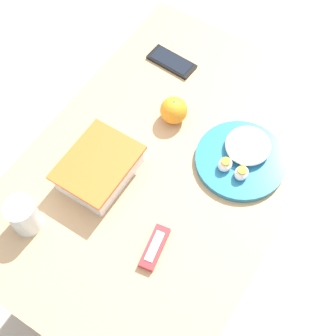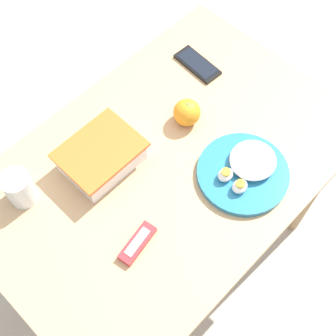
{
  "view_description": "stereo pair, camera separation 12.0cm",
  "coord_description": "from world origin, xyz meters",
  "views": [
    {
      "loc": [
        -0.51,
        -0.34,
        1.81
      ],
      "look_at": [
        -0.02,
        -0.02,
        0.76
      ],
      "focal_mm": 50.0,
      "sensor_mm": 36.0,
      "label": 1
    },
    {
      "loc": [
        -0.44,
        -0.43,
        1.81
      ],
      "look_at": [
        -0.02,
        -0.02,
        0.76
      ],
      "focal_mm": 50.0,
      "sensor_mm": 36.0,
      "label": 2
    }
  ],
  "objects": [
    {
      "name": "rice_plate",
      "position": [
        0.12,
        -0.17,
        0.75
      ],
      "size": [
        0.24,
        0.24,
        0.05
      ],
      "color": "teal",
      "rests_on": "table"
    },
    {
      "name": "food_container",
      "position": [
        -0.12,
        0.12,
        0.76
      ],
      "size": [
        0.21,
        0.16,
        0.07
      ],
      "color": "white",
      "rests_on": "table"
    },
    {
      "name": "orange_fruit",
      "position": [
        0.14,
        0.06,
        0.77
      ],
      "size": [
        0.08,
        0.08,
        0.08
      ],
      "color": "orange",
      "rests_on": "table"
    },
    {
      "name": "table",
      "position": [
        0.0,
        0.0,
        0.61
      ],
      "size": [
        1.02,
        0.68,
        0.73
      ],
      "color": "tan",
      "rests_on": "ground_plane"
    },
    {
      "name": "cell_phone",
      "position": [
        0.31,
        0.17,
        0.74
      ],
      "size": [
        0.07,
        0.15,
        0.01
      ],
      "color": "black",
      "rests_on": "table"
    },
    {
      "name": "candy_bar",
      "position": [
        -0.21,
        -0.11,
        0.74
      ],
      "size": [
        0.12,
        0.06,
        0.02
      ],
      "color": "#B7282D",
      "rests_on": "table"
    },
    {
      "name": "drinking_glass",
      "position": [
        -0.32,
        0.19,
        0.78
      ],
      "size": [
        0.07,
        0.07,
        0.1
      ],
      "color": "silver",
      "rests_on": "table"
    },
    {
      "name": "ground_plane",
      "position": [
        0.0,
        0.0,
        0.0
      ],
      "size": [
        10.0,
        10.0,
        0.0
      ],
      "primitive_type": "plane",
      "color": "#B2A899"
    }
  ]
}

